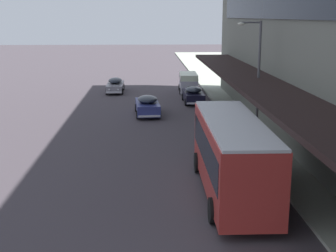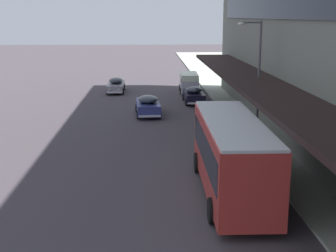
{
  "view_description": "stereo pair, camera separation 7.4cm",
  "coord_description": "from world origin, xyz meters",
  "px_view_note": "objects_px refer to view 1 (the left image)",
  "views": [
    {
      "loc": [
        -0.06,
        -10.1,
        7.74
      ],
      "look_at": [
        1.11,
        15.01,
        1.8
      ],
      "focal_mm": 50.0,
      "sensor_mm": 36.0,
      "label": 1
    },
    {
      "loc": [
        0.02,
        -10.1,
        7.74
      ],
      "look_at": [
        1.11,
        15.01,
        1.8
      ],
      "focal_mm": 50.0,
      "sensor_mm": 36.0,
      "label": 2
    }
  ],
  "objects_px": {
    "sedan_trailing_mid": "(115,85)",
    "vw_van": "(188,82)",
    "street_lamp": "(256,72)",
    "sedan_lead_mid": "(193,95)",
    "sedan_oncoming_front": "(147,105)",
    "transit_bus_kerbside_front": "(232,153)"
  },
  "relations": [
    {
      "from": "sedan_trailing_mid",
      "to": "vw_van",
      "type": "height_order",
      "value": "vw_van"
    },
    {
      "from": "vw_van",
      "to": "street_lamp",
      "type": "height_order",
      "value": "street_lamp"
    },
    {
      "from": "sedan_lead_mid",
      "to": "sedan_trailing_mid",
      "type": "relative_size",
      "value": 0.94
    },
    {
      "from": "sedan_lead_mid",
      "to": "sedan_trailing_mid",
      "type": "xyz_separation_m",
      "value": [
        -7.47,
        6.55,
        -0.03
      ]
    },
    {
      "from": "sedan_oncoming_front",
      "to": "vw_van",
      "type": "relative_size",
      "value": 1.03
    },
    {
      "from": "sedan_trailing_mid",
      "to": "street_lamp",
      "type": "height_order",
      "value": "street_lamp"
    },
    {
      "from": "transit_bus_kerbside_front",
      "to": "vw_van",
      "type": "bearing_deg",
      "value": 88.74
    },
    {
      "from": "sedan_trailing_mid",
      "to": "sedan_oncoming_front",
      "type": "relative_size",
      "value": 1.03
    },
    {
      "from": "sedan_trailing_mid",
      "to": "sedan_oncoming_front",
      "type": "bearing_deg",
      "value": -74.24
    },
    {
      "from": "sedan_oncoming_front",
      "to": "street_lamp",
      "type": "relative_size",
      "value": 0.65
    },
    {
      "from": "transit_bus_kerbside_front",
      "to": "sedan_oncoming_front",
      "type": "xyz_separation_m",
      "value": [
        -3.63,
        17.25,
        -1.15
      ]
    },
    {
      "from": "sedan_lead_mid",
      "to": "street_lamp",
      "type": "relative_size",
      "value": 0.63
    },
    {
      "from": "sedan_trailing_mid",
      "to": "vw_van",
      "type": "distance_m",
      "value": 7.58
    },
    {
      "from": "transit_bus_kerbside_front",
      "to": "sedan_lead_mid",
      "type": "distance_m",
      "value": 22.42
    },
    {
      "from": "sedan_lead_mid",
      "to": "sedan_oncoming_front",
      "type": "bearing_deg",
      "value": -129.05
    },
    {
      "from": "sedan_trailing_mid",
      "to": "street_lamp",
      "type": "distance_m",
      "value": 22.5
    },
    {
      "from": "transit_bus_kerbside_front",
      "to": "sedan_lead_mid",
      "type": "relative_size",
      "value": 2.04
    },
    {
      "from": "vw_van",
      "to": "sedan_trailing_mid",
      "type": "bearing_deg",
      "value": 177.53
    },
    {
      "from": "transit_bus_kerbside_front",
      "to": "sedan_lead_mid",
      "type": "xyz_separation_m",
      "value": [
        0.54,
        22.39,
        -1.18
      ]
    },
    {
      "from": "transit_bus_kerbside_front",
      "to": "sedan_lead_mid",
      "type": "height_order",
      "value": "transit_bus_kerbside_front"
    },
    {
      "from": "transit_bus_kerbside_front",
      "to": "sedan_trailing_mid",
      "type": "relative_size",
      "value": 1.92
    },
    {
      "from": "transit_bus_kerbside_front",
      "to": "street_lamp",
      "type": "height_order",
      "value": "street_lamp"
    }
  ]
}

